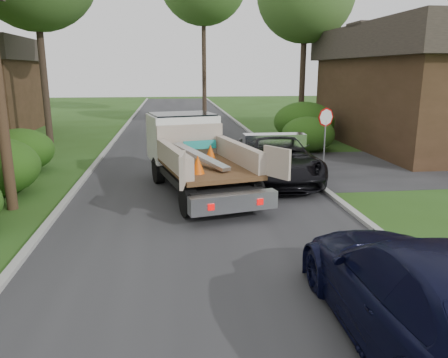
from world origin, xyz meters
TOP-DOWN VIEW (x-y plane):
  - ground at (0.00, 0.00)m, footprint 120.00×120.00m
  - road at (0.00, 10.00)m, footprint 8.00×90.00m
  - curb_left at (-4.10, 10.00)m, footprint 0.20×90.00m
  - curb_right at (4.10, 10.00)m, footprint 0.20×90.00m
  - stop_sign at (5.20, 9.00)m, footprint 0.71×0.32m
  - house_right at (13.00, 14.00)m, footprint 9.72×12.96m
  - hedge_left_c at (-6.80, 10.00)m, footprint 2.60×2.60m
  - hedge_right_a at (5.80, 13.00)m, footprint 2.60×2.60m
  - hedge_right_b at (6.50, 16.00)m, footprint 3.38×3.38m
  - flatbed_truck at (-0.22, 6.89)m, footprint 3.99×6.77m
  - black_pickup at (2.88, 7.53)m, footprint 3.02×5.91m
  - navy_suv at (2.60, -2.50)m, footprint 2.41×5.68m

SIDE VIEW (x-z plane):
  - ground at x=0.00m, z-range 0.00..0.00m
  - road at x=0.00m, z-range -0.01..0.01m
  - curb_left at x=-4.10m, z-range 0.00..0.12m
  - curb_right at x=4.10m, z-range 0.00..0.12m
  - black_pickup at x=2.88m, z-range 0.00..1.60m
  - navy_suv at x=2.60m, z-range 0.00..1.63m
  - hedge_left_c at x=-6.80m, z-range 0.00..1.70m
  - hedge_right_a at x=5.80m, z-range 0.00..1.70m
  - hedge_right_b at x=6.50m, z-range 0.00..2.21m
  - flatbed_truck at x=-0.22m, z-range 0.11..2.52m
  - stop_sign at x=5.20m, z-range 0.54..3.02m
  - house_right at x=13.00m, z-range 0.06..6.26m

